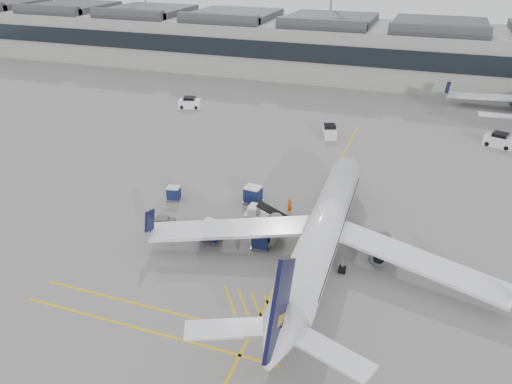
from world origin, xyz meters
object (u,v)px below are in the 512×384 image
(belt_loader, at_px, (264,216))
(ramp_agent_b, at_px, (238,230))
(pushback_tug, at_px, (163,224))
(baggage_cart_a, at_px, (261,239))
(airliner_main, at_px, (322,233))
(ramp_agent_a, at_px, (290,206))

(belt_loader, xyz_separation_m, ramp_agent_b, (-1.42, -3.89, 0.18))
(belt_loader, relative_size, pushback_tug, 1.79)
(belt_loader, distance_m, baggage_cart_a, 5.22)
(belt_loader, relative_size, baggage_cart_a, 2.73)
(airliner_main, height_order, ramp_agent_b, airliner_main)
(ramp_agent_a, bearing_deg, ramp_agent_b, -165.89)
(ramp_agent_a, bearing_deg, pushback_tug, 167.07)
(belt_loader, height_order, ramp_agent_b, belt_loader)
(baggage_cart_a, height_order, ramp_agent_b, baggage_cart_a)
(airliner_main, distance_m, baggage_cart_a, 6.21)
(airliner_main, xyz_separation_m, ramp_agent_a, (-5.18, 7.28, -1.92))
(pushback_tug, bearing_deg, ramp_agent_b, -11.43)
(baggage_cart_a, bearing_deg, belt_loader, 100.02)
(airliner_main, height_order, ramp_agent_a, airliner_main)
(airliner_main, height_order, pushback_tug, airliner_main)
(ramp_agent_b, distance_m, pushback_tug, 7.99)
(baggage_cart_a, distance_m, ramp_agent_b, 3.06)
(baggage_cart_a, distance_m, ramp_agent_a, 7.53)
(pushback_tug, bearing_deg, baggage_cart_a, -19.69)
(belt_loader, xyz_separation_m, baggage_cart_a, (1.42, -5.01, 0.37))
(pushback_tug, bearing_deg, airliner_main, -19.22)
(baggage_cart_a, xyz_separation_m, ramp_agent_b, (-2.84, 1.11, -0.19))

